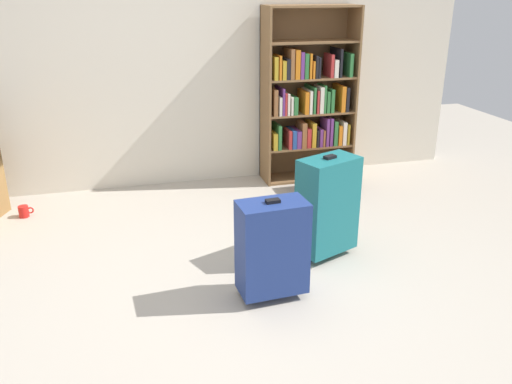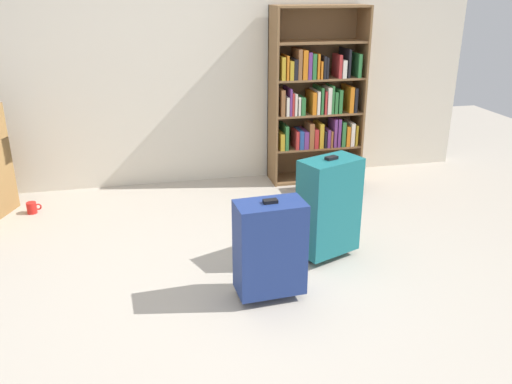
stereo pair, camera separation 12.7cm
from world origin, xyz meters
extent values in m
plane|color=#B2A899|center=(0.00, 0.00, 0.00)|extent=(9.35, 9.35, 0.00)
cube|color=beige|center=(0.00, 2.23, 1.30)|extent=(5.34, 0.10, 2.60)
cube|color=brown|center=(0.69, 2.00, 0.81)|extent=(0.02, 0.33, 1.61)
cube|color=brown|center=(1.53, 2.00, 0.81)|extent=(0.02, 0.33, 1.61)
cube|color=brown|center=(1.11, 2.15, 0.81)|extent=(0.86, 0.02, 1.61)
cube|color=brown|center=(1.11, 2.00, 0.01)|extent=(0.82, 0.31, 0.02)
cube|color=brown|center=(1.11, 2.00, 0.33)|extent=(0.82, 0.31, 0.02)
cube|color=brown|center=(1.11, 2.00, 0.66)|extent=(0.82, 0.31, 0.02)
cube|color=brown|center=(1.11, 2.00, 0.98)|extent=(0.82, 0.31, 0.02)
cube|color=brown|center=(1.11, 2.00, 1.30)|extent=(0.82, 0.31, 0.02)
cube|color=brown|center=(1.11, 2.00, 1.60)|extent=(0.82, 0.31, 0.02)
cube|color=gold|center=(0.75, 1.97, 0.42)|extent=(0.04, 0.25, 0.16)
cube|color=#2D7238|center=(0.79, 1.96, 0.46)|extent=(0.03, 0.24, 0.23)
cube|color=#B22D2D|center=(0.89, 1.94, 0.43)|extent=(0.03, 0.18, 0.17)
cube|color=#264C99|center=(0.93, 1.95, 0.43)|extent=(0.04, 0.22, 0.17)
cube|color=#66337F|center=(0.98, 1.97, 0.43)|extent=(0.04, 0.25, 0.17)
cube|color=brown|center=(1.03, 1.94, 0.46)|extent=(0.04, 0.18, 0.24)
cube|color=#B22D2D|center=(1.08, 1.98, 0.43)|extent=(0.04, 0.28, 0.18)
cube|color=gold|center=(1.13, 1.95, 0.46)|extent=(0.04, 0.22, 0.23)
cube|color=black|center=(1.17, 1.96, 0.42)|extent=(0.02, 0.23, 0.16)
cube|color=#66337F|center=(1.20, 1.97, 0.43)|extent=(0.03, 0.25, 0.17)
cube|color=brown|center=(1.23, 1.98, 0.42)|extent=(0.02, 0.28, 0.16)
cube|color=#66337F|center=(1.26, 1.94, 0.48)|extent=(0.03, 0.19, 0.27)
cube|color=#66337F|center=(1.30, 1.98, 0.48)|extent=(0.03, 0.26, 0.27)
cube|color=#2D7238|center=(1.35, 1.95, 0.46)|extent=(0.04, 0.20, 0.24)
cube|color=orange|center=(1.39, 1.95, 0.44)|extent=(0.03, 0.21, 0.19)
cube|color=silver|center=(1.44, 1.95, 0.45)|extent=(0.04, 0.21, 0.22)
cube|color=gold|center=(1.48, 1.95, 0.44)|extent=(0.02, 0.22, 0.20)
cube|color=brown|center=(0.75, 1.97, 0.78)|extent=(0.04, 0.25, 0.24)
cube|color=silver|center=(0.79, 1.96, 0.75)|extent=(0.03, 0.23, 0.17)
cube|color=#66337F|center=(0.82, 1.97, 0.79)|extent=(0.02, 0.26, 0.24)
cube|color=#B22D2D|center=(0.84, 1.95, 0.77)|extent=(0.02, 0.21, 0.20)
cube|color=silver|center=(0.87, 1.97, 0.76)|extent=(0.02, 0.26, 0.20)
cube|color=silver|center=(0.90, 1.97, 0.75)|extent=(0.02, 0.25, 0.17)
cube|color=#2D7238|center=(0.94, 1.94, 0.75)|extent=(0.04, 0.19, 0.16)
cube|color=orange|center=(1.04, 1.96, 0.77)|extent=(0.04, 0.24, 0.20)
cube|color=silver|center=(1.08, 1.97, 0.77)|extent=(0.03, 0.26, 0.21)
cube|color=#2D7238|center=(1.12, 1.98, 0.79)|extent=(0.02, 0.28, 0.24)
cube|color=#B22D2D|center=(1.15, 1.96, 0.77)|extent=(0.02, 0.23, 0.21)
cube|color=silver|center=(1.19, 1.94, 0.79)|extent=(0.04, 0.19, 0.24)
cube|color=#2D7238|center=(1.22, 1.94, 0.79)|extent=(0.02, 0.20, 0.26)
cube|color=#2D7238|center=(1.25, 1.94, 0.76)|extent=(0.03, 0.19, 0.20)
cube|color=#2D7238|center=(1.30, 1.95, 0.77)|extent=(0.03, 0.20, 0.21)
cube|color=orange|center=(1.40, 1.97, 0.78)|extent=(0.04, 0.24, 0.24)
cube|color=black|center=(1.45, 1.96, 0.78)|extent=(0.03, 0.24, 0.23)
cube|color=gold|center=(0.75, 1.96, 1.09)|extent=(0.03, 0.23, 0.20)
cube|color=orange|center=(0.79, 1.96, 1.09)|extent=(0.02, 0.22, 0.21)
cube|color=gold|center=(0.82, 1.94, 1.07)|extent=(0.03, 0.20, 0.17)
cube|color=black|center=(0.86, 1.98, 1.08)|extent=(0.03, 0.28, 0.18)
cube|color=brown|center=(0.90, 1.96, 1.12)|extent=(0.03, 0.24, 0.27)
cube|color=orange|center=(0.95, 1.96, 1.12)|extent=(0.04, 0.24, 0.26)
cube|color=#66337F|center=(0.99, 1.95, 1.11)|extent=(0.03, 0.22, 0.24)
cube|color=#2D7238|center=(1.03, 1.96, 1.10)|extent=(0.04, 0.23, 0.22)
cube|color=orange|center=(1.07, 1.95, 1.10)|extent=(0.02, 0.20, 0.22)
cube|color=orange|center=(1.10, 1.96, 1.07)|extent=(0.02, 0.23, 0.16)
cube|color=black|center=(1.13, 1.96, 1.09)|extent=(0.02, 0.22, 0.20)
cube|color=black|center=(1.15, 1.95, 1.08)|extent=(0.02, 0.22, 0.19)
cube|color=#B22D2D|center=(1.27, 1.94, 1.09)|extent=(0.03, 0.20, 0.21)
cube|color=silver|center=(1.32, 1.95, 1.07)|extent=(0.04, 0.20, 0.16)
cube|color=black|center=(1.36, 1.98, 1.12)|extent=(0.02, 0.27, 0.25)
cube|color=#2D7238|center=(1.46, 1.98, 1.09)|extent=(0.03, 0.26, 0.21)
cylinder|color=red|center=(-1.46, 1.68, 0.05)|extent=(0.08, 0.08, 0.10)
torus|color=red|center=(-1.40, 1.68, 0.05)|extent=(0.06, 0.01, 0.06)
cube|color=black|center=(1.17, 1.59, 0.12)|extent=(0.42, 0.30, 0.23)
cube|color=#D85919|center=(1.17, 1.59, 0.24)|extent=(0.43, 0.31, 0.05)
cube|color=#19666B|center=(0.68, 0.43, 0.38)|extent=(0.46, 0.36, 0.66)
cube|color=black|center=(0.68, 0.43, 0.72)|extent=(0.09, 0.07, 0.02)
cylinder|color=black|center=(0.55, 0.38, 0.03)|extent=(0.07, 0.07, 0.05)
cylinder|color=black|center=(0.81, 0.48, 0.03)|extent=(0.07, 0.07, 0.05)
cube|color=navy|center=(0.17, 0.02, 0.33)|extent=(0.42, 0.25, 0.57)
cube|color=black|center=(0.17, 0.02, 0.63)|extent=(0.08, 0.05, 0.02)
cylinder|color=black|center=(0.03, 0.01, 0.03)|extent=(0.05, 0.05, 0.05)
cylinder|color=black|center=(0.31, 0.03, 0.03)|extent=(0.05, 0.05, 0.05)
camera|label=1|loc=(-0.65, -2.66, 1.78)|focal=37.21mm
camera|label=2|loc=(-0.52, -2.69, 1.78)|focal=37.21mm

